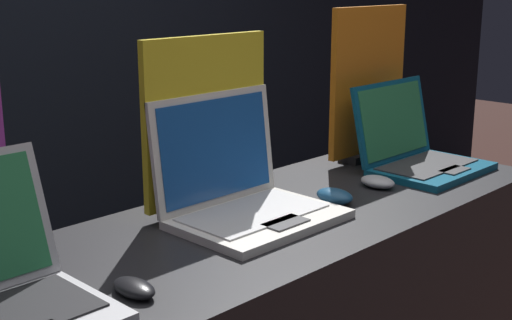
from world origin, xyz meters
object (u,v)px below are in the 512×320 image
Objects in this scene: mouse_middle at (334,196)px; mouse_back at (378,182)px; laptop_back at (416,150)px; laptop_middle at (242,191)px; mouse_front at (134,288)px; promo_stand_middle at (207,127)px; promo_stand_back at (368,88)px.

mouse_back is (0.19, 0.00, -0.00)m from mouse_middle.
laptop_middle is at bearing 174.92° from laptop_back.
mouse_front is 1.02× the size of mouse_back.
mouse_middle is at bearing -20.02° from laptop_middle.
laptop_middle is (0.44, 0.17, 0.05)m from mouse_front.
mouse_front is at bearing -174.54° from laptop_back.
mouse_middle is at bearing -40.69° from promo_stand_middle.
mouse_middle is 0.30× the size of laptop_back.
laptop_back is 3.48× the size of mouse_back.
mouse_back reaches higher than mouse_front.
promo_stand_middle is at bearing 139.31° from mouse_middle.
laptop_back is at bearing 5.46° from mouse_front.
mouse_back is at bearing -173.18° from laptop_back.
mouse_back is at bearing -11.40° from laptop_middle.
laptop_middle is 0.70m from promo_stand_back.
mouse_middle is 0.22× the size of promo_stand_back.
laptop_middle is at bearing 168.60° from mouse_back.
promo_stand_middle reaches higher than mouse_back.
mouse_front is at bearing -173.59° from mouse_middle.
mouse_middle is at bearing 6.41° from mouse_front.
mouse_back is 0.38m from promo_stand_back.
mouse_front is 0.27× the size of laptop_middle.
laptop_middle is 0.26m from mouse_middle.
promo_stand_back reaches higher than mouse_back.
mouse_back is 0.21× the size of promo_stand_back.
laptop_back is (1.11, 0.11, 0.05)m from mouse_front.
promo_stand_back is (0.67, 0.00, 0.02)m from promo_stand_middle.
laptop_back is (0.43, 0.03, 0.04)m from mouse_middle.
mouse_back is at bearing -25.62° from promo_stand_middle.
laptop_middle reaches higher than laptop_back.
laptop_middle is 3.78× the size of mouse_back.
mouse_middle is (0.24, -0.09, -0.05)m from laptop_middle.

